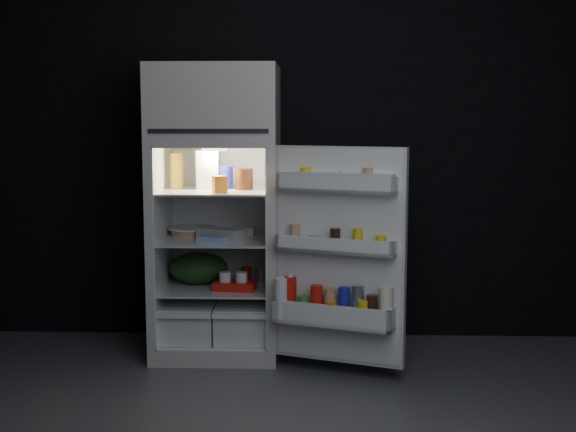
{
  "coord_description": "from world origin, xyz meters",
  "views": [
    {
      "loc": [
        0.15,
        -3.59,
        1.5
      ],
      "look_at": [
        -0.0,
        1.0,
        0.9
      ],
      "focal_mm": 50.0,
      "sensor_mm": 36.0,
      "label": 1
    }
  ],
  "objects_px": {
    "egg_carton": "(222,234)",
    "refrigerator": "(217,200)",
    "fridge_door": "(337,260)",
    "yogurt_tray": "(235,286)",
    "milk_jug": "(208,170)"
  },
  "relations": [
    {
      "from": "refrigerator",
      "to": "egg_carton",
      "type": "xyz_separation_m",
      "value": [
        0.04,
        -0.12,
        -0.19
      ]
    },
    {
      "from": "egg_carton",
      "to": "refrigerator",
      "type": "bearing_deg",
      "value": 133.23
    },
    {
      "from": "refrigerator",
      "to": "milk_jug",
      "type": "xyz_separation_m",
      "value": [
        -0.05,
        -0.01,
        0.19
      ]
    },
    {
      "from": "milk_jug",
      "to": "yogurt_tray",
      "type": "distance_m",
      "value": 0.73
    },
    {
      "from": "refrigerator",
      "to": "milk_jug",
      "type": "relative_size",
      "value": 7.42
    },
    {
      "from": "fridge_door",
      "to": "egg_carton",
      "type": "relative_size",
      "value": 4.09
    },
    {
      "from": "refrigerator",
      "to": "fridge_door",
      "type": "height_order",
      "value": "refrigerator"
    },
    {
      "from": "milk_jug",
      "to": "yogurt_tray",
      "type": "relative_size",
      "value": 0.96
    },
    {
      "from": "refrigerator",
      "to": "milk_jug",
      "type": "bearing_deg",
      "value": -164.4
    },
    {
      "from": "milk_jug",
      "to": "yogurt_tray",
      "type": "height_order",
      "value": "milk_jug"
    },
    {
      "from": "refrigerator",
      "to": "yogurt_tray",
      "type": "bearing_deg",
      "value": -53.54
    },
    {
      "from": "fridge_door",
      "to": "egg_carton",
      "type": "distance_m",
      "value": 0.8
    },
    {
      "from": "egg_carton",
      "to": "yogurt_tray",
      "type": "bearing_deg",
      "value": -4.56
    },
    {
      "from": "egg_carton",
      "to": "yogurt_tray",
      "type": "distance_m",
      "value": 0.32
    },
    {
      "from": "refrigerator",
      "to": "yogurt_tray",
      "type": "height_order",
      "value": "refrigerator"
    }
  ]
}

